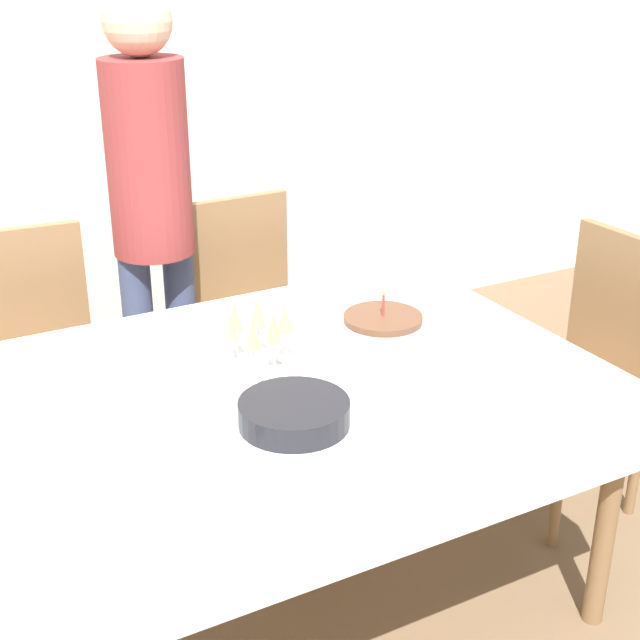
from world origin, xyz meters
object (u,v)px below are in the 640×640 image
at_px(dining_chair_far_right, 253,315).
at_px(plate_stack_main, 294,413).
at_px(plate_stack_dessert, 224,382).
at_px(dining_chair_far_left, 39,359).
at_px(dining_chair_right_end, 588,362).
at_px(birthday_cake, 382,333).
at_px(champagne_tray, 256,339).
at_px(person_standing, 151,194).

xyz_separation_m(dining_chair_far_right, plate_stack_main, (-0.41, -1.16, 0.26)).
distance_m(plate_stack_main, plate_stack_dessert, 0.26).
bearing_deg(plate_stack_dessert, plate_stack_main, -72.67).
relative_size(dining_chair_far_left, dining_chair_far_right, 1.00).
bearing_deg(plate_stack_dessert, dining_chair_far_left, 108.79).
bearing_deg(dining_chair_far_right, dining_chair_right_end, -47.33).
bearing_deg(birthday_cake, dining_chair_right_end, 0.59).
height_order(dining_chair_right_end, birthday_cake, dining_chair_right_end).
relative_size(dining_chair_far_left, birthday_cake, 4.33).
xyz_separation_m(birthday_cake, plate_stack_main, (-0.41, -0.25, -0.02)).
bearing_deg(birthday_cake, champagne_tray, 168.27).
distance_m(dining_chair_far_left, birthday_cake, 1.24).
distance_m(dining_chair_far_right, dining_chair_right_end, 1.22).
relative_size(birthday_cake, person_standing, 0.13).
relative_size(dining_chair_right_end, person_standing, 0.56).
xyz_separation_m(dining_chair_far_right, person_standing, (-0.35, 0.04, 0.51)).
bearing_deg(plate_stack_main, champagne_tray, 81.50).
distance_m(dining_chair_far_left, plate_stack_main, 1.25).
relative_size(dining_chair_far_left, dining_chair_right_end, 1.00).
distance_m(dining_chair_right_end, birthday_cake, 0.88).
relative_size(dining_chair_right_end, champagne_tray, 3.30).
bearing_deg(plate_stack_main, birthday_cake, 31.53).
relative_size(plate_stack_dessert, person_standing, 0.12).
bearing_deg(dining_chair_far_right, dining_chair_far_left, -179.99).
bearing_deg(person_standing, dining_chair_far_left, -175.23).
height_order(birthday_cake, plate_stack_main, birthday_cake).
height_order(birthday_cake, plate_stack_dessert, birthday_cake).
distance_m(birthday_cake, plate_stack_main, 0.48).
xyz_separation_m(champagne_tray, plate_stack_dessert, (-0.13, -0.07, -0.07)).
height_order(birthday_cake, champagne_tray, birthday_cake).
bearing_deg(person_standing, dining_chair_far_right, -6.03).
bearing_deg(dining_chair_far_left, person_standing, 4.77).
relative_size(dining_chair_far_right, birthday_cake, 4.33).
xyz_separation_m(plate_stack_dessert, person_standing, (0.14, 0.95, 0.26)).
xyz_separation_m(champagne_tray, plate_stack_main, (-0.05, -0.32, -0.06)).
xyz_separation_m(birthday_cake, champagne_tray, (-0.36, 0.07, 0.03)).
height_order(dining_chair_right_end, person_standing, person_standing).
bearing_deg(plate_stack_main, dining_chair_far_right, 70.49).
height_order(dining_chair_far_right, birthday_cake, dining_chair_far_right).
bearing_deg(dining_chair_right_end, champagne_tray, 176.83).
bearing_deg(dining_chair_far_right, person_standing, 173.97).
bearing_deg(plate_stack_main, dining_chair_right_end, 11.77).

